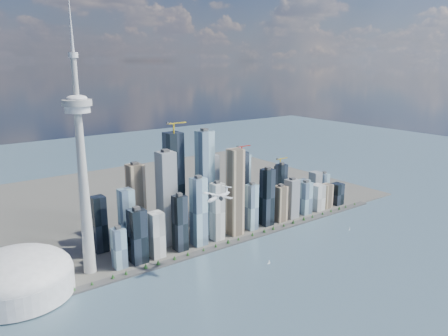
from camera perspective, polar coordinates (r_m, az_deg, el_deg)
ground at (r=893.08m, az=9.69°, el=-15.36°), size 4000.00×4000.00×0.00m
seawall at (r=1059.64m, az=-0.24°, el=-10.15°), size 1100.00×22.00×4.00m
land at (r=1423.66m, az=-11.10°, el=-4.08°), size 1400.00×900.00×3.00m
shoreline_trees at (r=1056.90m, az=-0.24°, el=-9.82°), size 960.53×7.20×8.80m
skyscraper_cluster at (r=1127.12m, az=-0.44°, el=-3.92°), size 736.00×142.00×285.16m
needle_tower at (r=904.53m, az=-18.09°, el=0.57°), size 56.00×56.00×550.50m
dome_stadium at (r=927.24m, az=-25.33°, el=-12.69°), size 200.00×200.00×86.00m
airplane at (r=890.83m, az=-0.71°, el=-3.74°), size 76.80×68.68×19.23m
sailboat_west at (r=982.98m, az=5.90°, el=-12.15°), size 7.32×2.23×10.16m
sailboat_east at (r=1203.55m, az=16.08°, el=-7.66°), size 6.84×3.10×9.47m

